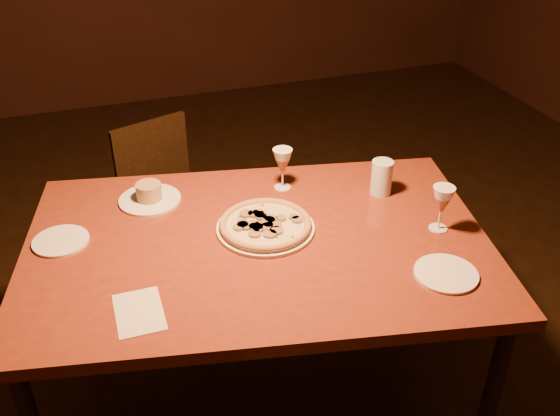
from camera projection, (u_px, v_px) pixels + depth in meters
name	position (u px, v px, depth m)	size (l,w,h in m)	color
dining_table	(258.00, 257.00, 2.11)	(1.70, 1.27, 0.82)	maroon
chair_far	(167.00, 195.00, 3.04)	(0.49, 0.49, 0.80)	black
pizza_plate	(265.00, 225.00, 2.11)	(0.33, 0.33, 0.04)	white
ramekin_saucer	(149.00, 196.00, 2.27)	(0.23, 0.23, 0.07)	white
wine_glass_far	(283.00, 169.00, 2.32)	(0.07, 0.07, 0.16)	#A75745
wine_glass_right	(441.00, 208.00, 2.08)	(0.07, 0.07, 0.16)	#A75745
water_tumbler	(382.00, 177.00, 2.30)	(0.08, 0.08, 0.13)	silver
side_plate_left	(61.00, 241.00, 2.06)	(0.18, 0.18, 0.01)	white
side_plate_near	(446.00, 274.00, 1.91)	(0.20, 0.20, 0.01)	white
menu_card	(139.00, 312.00, 1.77)	(0.13, 0.19, 0.00)	silver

